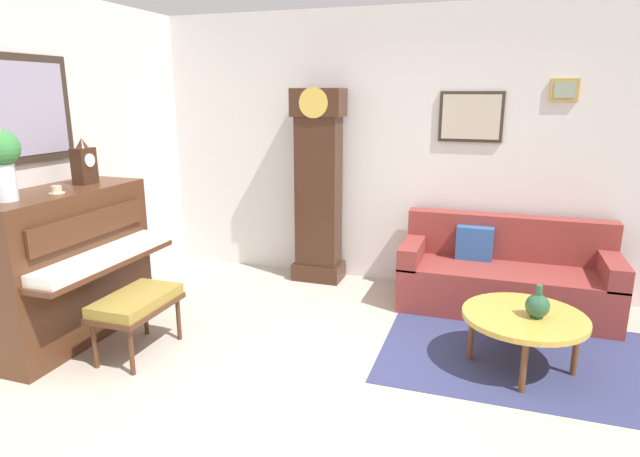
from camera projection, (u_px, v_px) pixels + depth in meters
name	position (u px, v px, depth m)	size (l,w,h in m)	color
ground_plane	(320.00, 398.00, 3.62)	(6.40, 6.00, 0.10)	#B2A899
wall_back	(394.00, 150.00, 5.46)	(5.30, 0.13, 2.80)	silver
area_rug	(521.00, 356.00, 4.08)	(2.10, 1.50, 0.01)	navy
piano	(65.00, 265.00, 4.28)	(0.87, 1.44, 1.23)	#4C2B19
piano_bench	(136.00, 304.00, 4.05)	(0.42, 0.70, 0.48)	#4C2B19
grandfather_clock	(318.00, 192.00, 5.57)	(0.52, 0.34, 2.03)	#3D2316
couch	(505.00, 276.00, 4.96)	(1.90, 0.80, 0.84)	maroon
coffee_table	(524.00, 318.00, 3.83)	(0.88, 0.88, 0.42)	gold
mantel_clock	(84.00, 163.00, 4.39)	(0.13, 0.18, 0.38)	#3D2316
flower_vase	(1.00, 156.00, 3.65)	(0.26, 0.26, 0.58)	silver
teacup	(57.00, 190.00, 4.00)	(0.12, 0.12, 0.06)	beige
green_jug	(537.00, 306.00, 3.76)	(0.17, 0.17, 0.24)	#234C33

